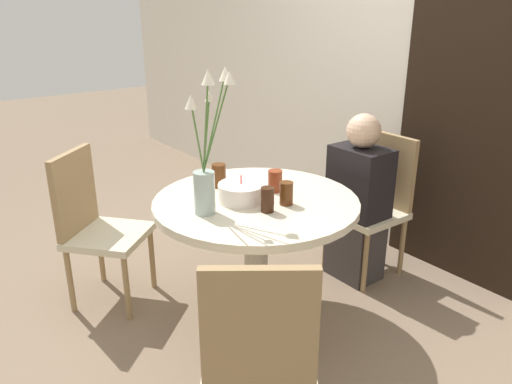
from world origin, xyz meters
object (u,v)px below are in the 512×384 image
chair_left_flank (376,198)px  chair_right_flank (259,352)px  chair_far_back (94,221)px  drink_glass_2 (286,193)px  drink_glass_3 (275,181)px  person_guest (358,204)px  birthday_cake (241,192)px  flower_vase (207,161)px  side_plate (257,183)px  drink_glass_1 (219,175)px  drink_glass_0 (267,200)px

chair_left_flank → chair_right_flank: bearing=-62.8°
chair_far_back → drink_glass_2: chair_far_back is taller
drink_glass_2 → drink_glass_3: (-0.18, 0.07, -0.00)m
chair_left_flank → person_guest: (-0.00, -0.16, -0.00)m
birthday_cake → flower_vase: 0.31m
chair_right_flank → flower_vase: 0.91m
chair_left_flank → drink_glass_2: size_ratio=7.66×
chair_far_back → chair_right_flank: same height
chair_right_flank → side_plate: (-0.93, 0.70, 0.21)m
flower_vase → drink_glass_1: bearing=139.1°
flower_vase → side_plate: flower_vase is taller
chair_far_back → birthday_cake: chair_far_back is taller
chair_left_flank → side_plate: chair_left_flank is taller
chair_right_flank → side_plate: 1.19m
birthday_cake → chair_left_flank: bearing=87.2°
drink_glass_0 → drink_glass_1: bearing=179.1°
chair_far_back → flower_vase: 0.91m
drink_glass_1 → drink_glass_3: bearing=39.7°
birthday_cake → flower_vase: flower_vase is taller
chair_right_flank → drink_glass_3: chair_right_flank is taller
drink_glass_1 → drink_glass_2: size_ratio=1.10×
chair_far_back → drink_glass_0: size_ratio=7.31×
chair_right_flank → side_plate: bearing=-90.3°
chair_far_back → drink_glass_1: chair_far_back is taller
side_plate → drink_glass_2: 0.34m
side_plate → drink_glass_0: (0.35, -0.20, 0.06)m
drink_glass_2 → person_guest: bearing=100.5°
chair_right_flank → birthday_cake: bearing=-85.3°
flower_vase → drink_glass_3: bearing=95.7°
chair_right_flank → chair_far_back: bearing=-51.5°
chair_far_back → flower_vase: flower_vase is taller
drink_glass_3 → drink_glass_2: bearing=-22.4°
chair_far_back → person_guest: (0.72, 1.37, -0.00)m
side_plate → drink_glass_3: drink_glass_3 is taller
birthday_cake → drink_glass_1: (-0.24, 0.03, 0.02)m
chair_far_back → birthday_cake: 0.90m
flower_vase → drink_glass_2: bearing=70.2°
chair_left_flank → drink_glass_0: bearing=-80.8°
chair_left_flank → flower_vase: flower_vase is taller
chair_right_flank → flower_vase: size_ratio=1.31×
chair_left_flank → chair_right_flank: (0.73, -1.49, 0.00)m
chair_left_flank → drink_glass_0: 1.03m
drink_glass_3 → birthday_cake: bearing=-89.0°
chair_left_flank → person_guest: person_guest is taller
drink_glass_2 → chair_far_back: bearing=-141.2°
chair_left_flank → drink_glass_1: bearing=-105.5°
side_plate → drink_glass_0: bearing=-29.9°
chair_left_flank → birthday_cake: chair_left_flank is taller
chair_right_flank → drink_glass_2: 0.92m
chair_left_flank → chair_right_flank: 1.65m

